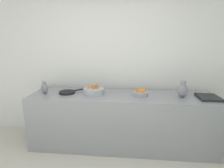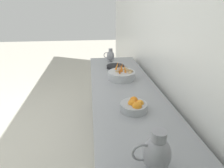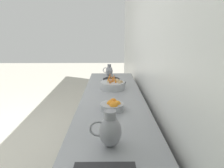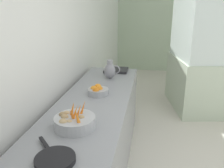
{
  "view_description": "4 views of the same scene",
  "coord_description": "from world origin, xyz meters",
  "px_view_note": "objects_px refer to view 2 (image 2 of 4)",
  "views": [
    {
      "loc": [
        1.24,
        0.4,
        1.72
      ],
      "look_at": [
        -1.35,
        0.14,
        1.08
      ],
      "focal_mm": 28.74,
      "sensor_mm": 36.0,
      "label": 1
    },
    {
      "loc": [
        -1.12,
        1.94,
        1.72
      ],
      "look_at": [
        -1.32,
        0.28,
        1.01
      ],
      "focal_mm": 29.98,
      "sensor_mm": 36.0,
      "label": 2
    },
    {
      "loc": [
        -1.45,
        2.39,
        1.63
      ],
      "look_at": [
        -1.47,
        0.35,
        1.08
      ],
      "focal_mm": 31.76,
      "sensor_mm": 36.0,
      "label": 3
    },
    {
      "loc": [
        -0.92,
        -1.74,
        1.8
      ],
      "look_at": [
        -1.28,
        0.4,
        1.07
      ],
      "focal_mm": 37.11,
      "sensor_mm": 36.0,
      "label": 4
    }
  ],
  "objects_px": {
    "metal_pitcher_tall": "(156,153)",
    "skillet_on_counter": "(116,67)",
    "vegetable_colander": "(122,75)",
    "metal_pitcher_short": "(110,56)",
    "orange_bowl": "(134,106)"
  },
  "relations": [
    {
      "from": "metal_pitcher_tall",
      "to": "skillet_on_counter",
      "type": "relative_size",
      "value": 0.72
    },
    {
      "from": "metal_pitcher_tall",
      "to": "vegetable_colander",
      "type": "bearing_deg",
      "value": -91.77
    },
    {
      "from": "vegetable_colander",
      "to": "skillet_on_counter",
      "type": "bearing_deg",
      "value": -88.14
    },
    {
      "from": "skillet_on_counter",
      "to": "vegetable_colander",
      "type": "bearing_deg",
      "value": 91.86
    },
    {
      "from": "metal_pitcher_short",
      "to": "skillet_on_counter",
      "type": "bearing_deg",
      "value": 95.96
    },
    {
      "from": "vegetable_colander",
      "to": "orange_bowl",
      "type": "distance_m",
      "value": 0.75
    },
    {
      "from": "orange_bowl",
      "to": "skillet_on_counter",
      "type": "distance_m",
      "value": 1.18
    },
    {
      "from": "orange_bowl",
      "to": "skillet_on_counter",
      "type": "height_order",
      "value": "orange_bowl"
    },
    {
      "from": "skillet_on_counter",
      "to": "orange_bowl",
      "type": "bearing_deg",
      "value": 89.89
    },
    {
      "from": "metal_pitcher_tall",
      "to": "skillet_on_counter",
      "type": "xyz_separation_m",
      "value": [
        -0.03,
        -1.81,
        -0.1
      ]
    },
    {
      "from": "orange_bowl",
      "to": "metal_pitcher_short",
      "type": "distance_m",
      "value": 1.55
    },
    {
      "from": "metal_pitcher_short",
      "to": "skillet_on_counter",
      "type": "relative_size",
      "value": 0.57
    },
    {
      "from": "vegetable_colander",
      "to": "metal_pitcher_short",
      "type": "height_order",
      "value": "vegetable_colander"
    },
    {
      "from": "metal_pitcher_short",
      "to": "orange_bowl",
      "type": "bearing_deg",
      "value": 91.32
    },
    {
      "from": "orange_bowl",
      "to": "metal_pitcher_short",
      "type": "bearing_deg",
      "value": -88.68
    }
  ]
}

